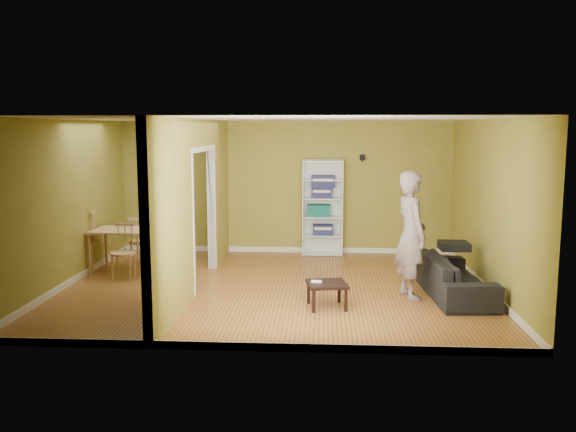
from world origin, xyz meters
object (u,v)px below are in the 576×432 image
Objects in this scene: coffee_table at (327,286)px; dining_table at (128,234)px; bookshelf at (323,207)px; sofa at (455,271)px; person at (411,224)px; chair_far at (141,240)px; chair_near at (123,252)px; chair_left at (83,241)px.

dining_table reaches higher than coffee_table.
coffee_table is (0.07, -3.62, -0.63)m from bookshelf.
sofa reaches higher than coffee_table.
chair_far is (-4.59, 1.95, -0.65)m from person.
chair_near is (-4.55, 0.84, -0.64)m from person.
coffee_table is 0.50× the size of chair_left.
person is 5.03m from chair_far.
person is at bearing 25.68° from coffee_table.
chair_near is at bearing 156.87° from coffee_table.
coffee_table is (-1.21, -0.58, -0.79)m from person.
chair_left is (-6.10, 1.24, 0.14)m from sofa.
person reaches higher than chair_far.
bookshelf is 1.77× the size of chair_left.
chair_left is at bearing 60.21° from person.
coffee_table is at bearing 106.73° from sofa.
person is at bearing -67.04° from bookshelf.
person reaches higher than dining_table.
coffee_table is at bearing -88.83° from bookshelf.
bookshelf reaches higher than chair_near.
chair_far is at bearing 67.12° from sofa.
coffee_table is 0.45× the size of dining_table.
sofa is 2.20× the size of chair_near.
sofa is 5.28m from chair_near.
chair_near is at bearing 78.45° from sofa.
dining_table is 1.34× the size of chair_far.
bookshelf is 2.04× the size of chair_near.
person is 4.86m from dining_table.
person is 2.40× the size of chair_near.
bookshelf is 2.11× the size of chair_far.
dining_table is (-3.35, -1.67, -0.27)m from bookshelf.
chair_left is 1.02m from chair_near.
bookshelf reaches higher than chair_left.
person is 1.56m from coffee_table.
chair_near is at bearing 46.19° from chair_left.
chair_near is (-3.26, -2.20, -0.47)m from bookshelf.
chair_far is at bearing 51.25° from person.
chair_near is (-5.23, 0.72, 0.07)m from sofa.
chair_far is at bearing -161.77° from bookshelf.
chair_left reaches higher than chair_far.
bookshelf is at bearing 31.52° from chair_near.
sofa is 3.56m from bookshelf.
coffee_table is at bearing 99.98° from person.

